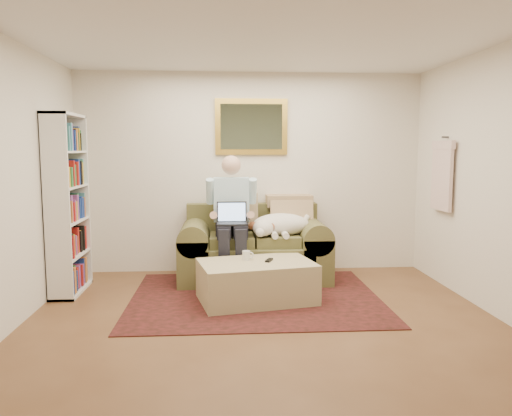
{
  "coord_description": "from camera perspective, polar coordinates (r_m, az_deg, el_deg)",
  "views": [
    {
      "loc": [
        -0.39,
        -4.06,
        1.62
      ],
      "look_at": [
        0.01,
        1.53,
        0.95
      ],
      "focal_mm": 35.0,
      "sensor_mm": 36.0,
      "label": 1
    }
  ],
  "objects": [
    {
      "name": "room_shell",
      "position": [
        4.44,
        0.99,
        2.7
      ],
      "size": [
        4.51,
        5.0,
        2.61
      ],
      "color": "brown",
      "rests_on": "ground"
    },
    {
      "name": "laptop",
      "position": [
        5.88,
        -2.77,
        -1.15
      ],
      "size": [
        0.35,
        0.28,
        0.26
      ],
      "color": "black",
      "rests_on": "seated_man"
    },
    {
      "name": "seated_man",
      "position": [
        5.96,
        -2.78,
        -1.41
      ],
      "size": [
        0.6,
        0.86,
        1.54
      ],
      "primitive_type": null,
      "color": "#8CC8D8",
      "rests_on": "sofa"
    },
    {
      "name": "sofa",
      "position": [
        6.21,
        -0.26,
        -5.3
      ],
      "size": [
        1.83,
        0.93,
        1.1
      ],
      "color": "brown",
      "rests_on": "room_shell"
    },
    {
      "name": "wall_mirror",
      "position": [
        6.55,
        -0.53,
        9.27
      ],
      "size": [
        0.94,
        0.04,
        0.72
      ],
      "color": "gold",
      "rests_on": "room_shell"
    },
    {
      "name": "bookshelf",
      "position": [
        5.94,
        -20.75,
        0.39
      ],
      "size": [
        0.28,
        0.8,
        2.0
      ],
      "primitive_type": null,
      "color": "white",
      "rests_on": "room_shell"
    },
    {
      "name": "sleeping_dog",
      "position": [
        6.08,
        2.88,
        -1.9
      ],
      "size": [
        0.75,
        0.47,
        0.28
      ],
      "primitive_type": null,
      "color": "white",
      "rests_on": "sofa"
    },
    {
      "name": "tv_remote",
      "position": [
        5.33,
        1.5,
        -5.98
      ],
      "size": [
        0.1,
        0.16,
        0.02
      ],
      "primitive_type": "cube",
      "rotation": [
        0.0,
        0.0,
        -0.38
      ],
      "color": "black",
      "rests_on": "ottoman"
    },
    {
      "name": "hanging_shirt",
      "position": [
        6.22,
        20.5,
        3.9
      ],
      "size": [
        0.06,
        0.52,
        0.9
      ],
      "primitive_type": null,
      "color": "beige",
      "rests_on": "room_shell"
    },
    {
      "name": "coffee_mug",
      "position": [
        5.38,
        -1.13,
        -5.44
      ],
      "size": [
        0.08,
        0.08,
        0.1
      ],
      "primitive_type": "cylinder",
      "color": "white",
      "rests_on": "ottoman"
    },
    {
      "name": "ottoman",
      "position": [
        5.35,
        0.05,
        -8.42
      ],
      "size": [
        1.31,
        0.98,
        0.43
      ],
      "primitive_type": "cube",
      "rotation": [
        0.0,
        0.0,
        0.21
      ],
      "color": "tan",
      "rests_on": "room_shell"
    },
    {
      "name": "rug",
      "position": [
        5.52,
        -0.08,
        -10.18
      ],
      "size": [
        2.69,
        2.15,
        0.01
      ],
      "primitive_type": "cube",
      "rotation": [
        0.0,
        0.0,
        -0.0
      ],
      "color": "black",
      "rests_on": "room_shell"
    }
  ]
}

